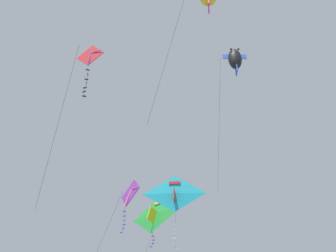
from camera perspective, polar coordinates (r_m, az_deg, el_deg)
The scene contains 5 objects.
kite_diamond_upper_right at distance 27.90m, azimuth -4.68°, elevation -8.27°, with size 3.19×3.95×8.68m.
kite_delta_near_left at distance 33.11m, azimuth -1.52°, elevation -10.70°, with size 1.84×3.60×5.77m.
kite_delta_highest at distance 26.41m, azimuth 0.80°, elevation -8.30°, with size 1.56×2.39×3.92m.
kite_fish_low_drifter at distance 30.07m, azimuth 8.19°, elevation 8.11°, with size 2.73×2.36×9.39m.
kite_diamond_mid_left at distance 21.54m, azimuth -9.61°, elevation 8.19°, with size 1.72×2.04×8.03m.
Camera 1 is at (-15.64, -10.23, 5.84)m, focal length 49.82 mm.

